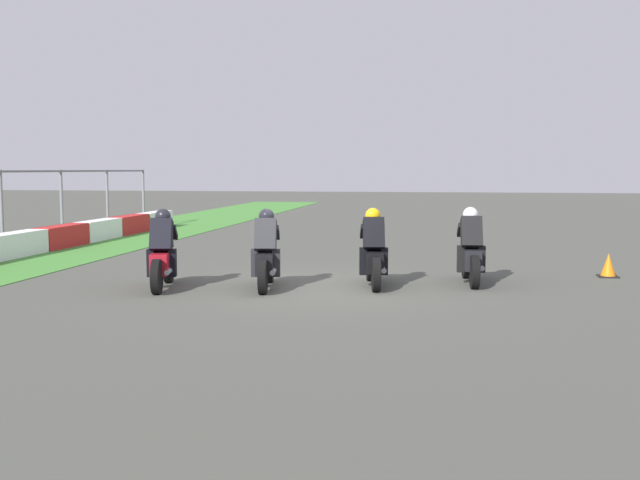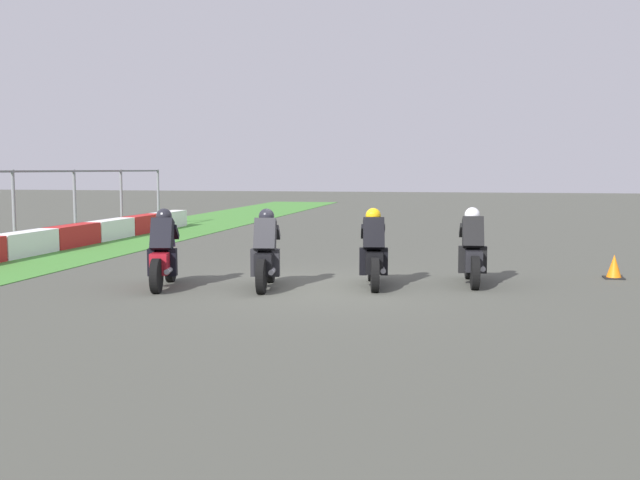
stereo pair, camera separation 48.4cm
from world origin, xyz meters
The scene contains 6 objects.
ground_plane centered at (0.00, 0.00, 0.00)m, with size 120.00×120.00×0.00m, color #494A42.
rider_lane_a centered at (1.00, -2.85, 0.62)m, with size 2.04×0.56×1.51m.
rider_lane_b centered at (0.34, -0.98, 0.62)m, with size 2.03×0.61×1.51m.
rider_lane_c centered at (-0.26, 1.00, 0.62)m, with size 2.04×0.60×1.51m.
rider_lane_d centered at (-0.59, 2.93, 0.62)m, with size 2.02×0.65×1.51m.
traffic_cone centered at (2.35, -5.73, 0.23)m, with size 0.40×0.40×0.50m.
Camera 2 is at (-13.82, -2.81, 2.26)m, focal length 41.79 mm.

